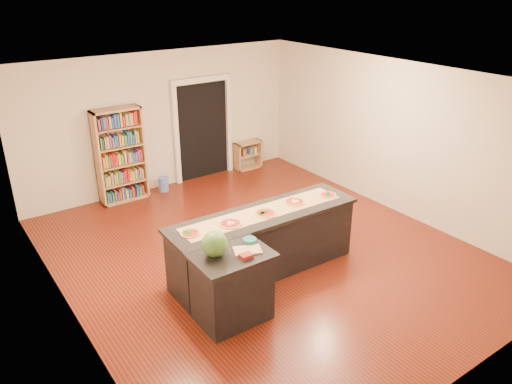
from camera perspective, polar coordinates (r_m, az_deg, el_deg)
room at (r=7.56m, az=0.88°, el=2.28°), size 6.00×7.00×2.80m
doorway at (r=10.86m, az=-6.13°, el=7.74°), size 1.40×0.09×2.21m
kitchen_island at (r=7.46m, az=0.90°, el=-5.76°), size 2.96×0.80×0.98m
side_counter at (r=6.49m, az=-2.75°, el=-10.74°), size 0.98×0.72×0.97m
bookshelf at (r=10.03m, az=-15.24°, el=4.03°), size 0.93×0.33×1.86m
low_shelf at (r=11.54m, az=-0.93°, el=4.25°), size 0.64×0.27×0.64m
waste_bin at (r=10.53m, az=-10.53°, el=0.90°), size 0.21×0.21×0.30m
kraft_paper at (r=7.25m, az=0.83°, el=-2.34°), size 2.58×0.52×0.00m
watermelon at (r=6.13m, az=-4.74°, el=-5.95°), size 0.33×0.33×0.33m
cutting_board at (r=6.28m, az=-0.98°, el=-6.68°), size 0.41×0.34×0.02m
package_red at (r=6.13m, az=-1.14°, el=-7.33°), size 0.16×0.12×0.06m
package_teal at (r=6.44m, az=-0.72°, el=-5.63°), size 0.18×0.18×0.07m
pizza_a at (r=6.72m, az=-7.52°, el=-4.69°), size 0.28×0.28×0.02m
pizza_b at (r=6.92m, az=-2.94°, el=-3.62°), size 0.34×0.34×0.02m
pizza_c at (r=7.20m, az=1.11°, el=-2.44°), size 0.33×0.33×0.02m
pizza_d at (r=7.58m, az=4.43°, el=-1.12°), size 0.34×0.34×0.02m
pizza_e at (r=7.87m, az=8.21°, el=-0.32°), size 0.28×0.28×0.02m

